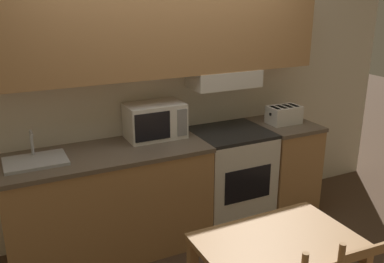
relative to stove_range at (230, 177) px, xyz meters
The scene contains 9 objects.
ground_plane 0.81m from the stove_range, 151.31° to the left, with size 16.00×16.00×0.00m, color #4C3828.
wall_back 1.24m from the stove_range, 156.13° to the left, with size 5.30×0.38×2.55m.
lower_counter_main 1.19m from the stove_range, behind, with size 1.69×0.67×0.93m.
lower_counter_right_stub 0.61m from the stove_range, ahead, with size 0.53×0.67×0.93m.
stove_range is the anchor object (origin of this frame).
microwave 0.95m from the stove_range, 168.18° to the left, with size 0.51×0.32×0.31m.
toaster 0.81m from the stove_range, ahead, with size 0.33×0.20×0.17m.
sink_basin 1.80m from the stove_range, behind, with size 0.46×0.34×0.23m.
dining_table 1.60m from the stove_range, 110.60° to the right, with size 0.95×0.62×0.77m.
Camera 1 is at (-1.41, -3.56, 2.18)m, focal length 40.00 mm.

